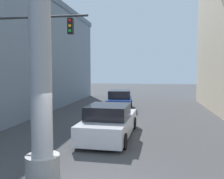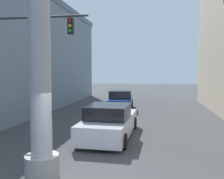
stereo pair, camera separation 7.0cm
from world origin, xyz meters
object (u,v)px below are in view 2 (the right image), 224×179
object	(u,v)px
car_lead	(110,122)
car_far	(121,100)
traffic_light_mast	(13,51)
palm_tree_mid_left	(30,52)

from	to	relation	value
car_lead	car_far	world-z (taller)	same
traffic_light_mast	car_far	bearing A→B (deg)	66.10
car_lead	car_far	distance (m)	8.31
palm_tree_mid_left	traffic_light_mast	bearing A→B (deg)	-70.94
car_far	palm_tree_mid_left	xyz separation A→B (m)	(-5.51, -4.14, 3.58)
traffic_light_mast	car_lead	bearing A→B (deg)	6.43
traffic_light_mast	palm_tree_mid_left	bearing A→B (deg)	109.06
car_lead	palm_tree_mid_left	distance (m)	8.25
car_far	palm_tree_mid_left	world-z (taller)	palm_tree_mid_left
traffic_light_mast	car_lead	size ratio (longest dim) A/B	1.11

